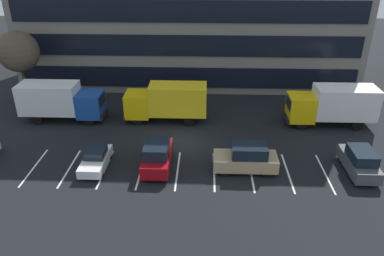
{
  "coord_description": "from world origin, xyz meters",
  "views": [
    {
      "loc": [
        2.03,
        -28.34,
        15.79
      ],
      "look_at": [
        0.93,
        0.33,
        1.4
      ],
      "focal_mm": 35.07,
      "sensor_mm": 36.0,
      "label": 1
    }
  ],
  "objects_px": {
    "sedan_white": "(96,159)",
    "bare_tree": "(18,52)",
    "suv_charcoal": "(360,161)",
    "suv_maroon": "(157,155)",
    "box_truck_yellow_all": "(167,101)",
    "suv_tan": "(246,158)",
    "box_truck_blue": "(60,100)",
    "box_truck_yellow": "(333,104)"
  },
  "relations": [
    {
      "from": "sedan_white",
      "to": "bare_tree",
      "type": "xyz_separation_m",
      "value": [
        -10.65,
        12.22,
        5.01
      ]
    },
    {
      "from": "sedan_white",
      "to": "suv_charcoal",
      "type": "height_order",
      "value": "suv_charcoal"
    },
    {
      "from": "suv_charcoal",
      "to": "suv_maroon",
      "type": "bearing_deg",
      "value": 179.29
    },
    {
      "from": "box_truck_yellow_all",
      "to": "suv_tan",
      "type": "distance_m",
      "value": 11.05
    },
    {
      "from": "suv_tan",
      "to": "suv_maroon",
      "type": "height_order",
      "value": "suv_tan"
    },
    {
      "from": "box_truck_blue",
      "to": "suv_maroon",
      "type": "distance_m",
      "value": 13.24
    },
    {
      "from": "sedan_white",
      "to": "bare_tree",
      "type": "distance_m",
      "value": 16.97
    },
    {
      "from": "box_truck_blue",
      "to": "suv_tan",
      "type": "distance_m",
      "value": 19.11
    },
    {
      "from": "box_truck_yellow_all",
      "to": "bare_tree",
      "type": "relative_size",
      "value": 1.01
    },
    {
      "from": "sedan_white",
      "to": "suv_maroon",
      "type": "relative_size",
      "value": 0.86
    },
    {
      "from": "box_truck_yellow",
      "to": "suv_charcoal",
      "type": "height_order",
      "value": "box_truck_yellow"
    },
    {
      "from": "suv_maroon",
      "to": "bare_tree",
      "type": "bearing_deg",
      "value": 141.99
    },
    {
      "from": "box_truck_yellow_all",
      "to": "sedan_white",
      "type": "height_order",
      "value": "box_truck_yellow_all"
    },
    {
      "from": "suv_tan",
      "to": "suv_charcoal",
      "type": "xyz_separation_m",
      "value": [
        8.46,
        0.01,
        -0.07
      ]
    },
    {
      "from": "suv_tan",
      "to": "box_truck_yellow",
      "type": "bearing_deg",
      "value": 43.53
    },
    {
      "from": "box_truck_yellow_all",
      "to": "bare_tree",
      "type": "distance_m",
      "value": 16.25
    },
    {
      "from": "box_truck_blue",
      "to": "suv_tan",
      "type": "height_order",
      "value": "box_truck_blue"
    },
    {
      "from": "box_truck_yellow",
      "to": "suv_tan",
      "type": "relative_size",
      "value": 1.7
    },
    {
      "from": "box_truck_yellow_all",
      "to": "sedan_white",
      "type": "xyz_separation_m",
      "value": [
        -4.77,
        -8.62,
        -1.36
      ]
    },
    {
      "from": "box_truck_blue",
      "to": "suv_tan",
      "type": "bearing_deg",
      "value": -26.17
    },
    {
      "from": "box_truck_yellow",
      "to": "bare_tree",
      "type": "height_order",
      "value": "bare_tree"
    },
    {
      "from": "suv_tan",
      "to": "suv_charcoal",
      "type": "distance_m",
      "value": 8.46
    },
    {
      "from": "sedan_white",
      "to": "suv_tan",
      "type": "height_order",
      "value": "suv_tan"
    },
    {
      "from": "sedan_white",
      "to": "suv_maroon",
      "type": "height_order",
      "value": "suv_maroon"
    },
    {
      "from": "sedan_white",
      "to": "suv_tan",
      "type": "relative_size",
      "value": 0.86
    },
    {
      "from": "suv_tan",
      "to": "bare_tree",
      "type": "distance_m",
      "value": 25.79
    },
    {
      "from": "sedan_white",
      "to": "suv_charcoal",
      "type": "bearing_deg",
      "value": -0.07
    },
    {
      "from": "box_truck_yellow",
      "to": "box_truck_yellow_all",
      "type": "bearing_deg",
      "value": 178.78
    },
    {
      "from": "suv_maroon",
      "to": "sedan_white",
      "type": "bearing_deg",
      "value": -178.01
    },
    {
      "from": "box_truck_yellow",
      "to": "bare_tree",
      "type": "bearing_deg",
      "value": 172.77
    },
    {
      "from": "box_truck_yellow",
      "to": "sedan_white",
      "type": "relative_size",
      "value": 1.97
    },
    {
      "from": "box_truck_yellow",
      "to": "bare_tree",
      "type": "xyz_separation_m",
      "value": [
        -30.97,
        3.93,
        3.58
      ]
    },
    {
      "from": "box_truck_yellow",
      "to": "bare_tree",
      "type": "relative_size",
      "value": 1.04
    },
    {
      "from": "sedan_white",
      "to": "bare_tree",
      "type": "height_order",
      "value": "bare_tree"
    },
    {
      "from": "suv_maroon",
      "to": "bare_tree",
      "type": "relative_size",
      "value": 0.61
    },
    {
      "from": "sedan_white",
      "to": "suv_maroon",
      "type": "bearing_deg",
      "value": 1.99
    },
    {
      "from": "box_truck_yellow",
      "to": "suv_tan",
      "type": "distance_m",
      "value": 12.13
    },
    {
      "from": "box_truck_yellow",
      "to": "suv_maroon",
      "type": "relative_size",
      "value": 1.7
    },
    {
      "from": "box_truck_blue",
      "to": "bare_tree",
      "type": "relative_size",
      "value": 1.02
    },
    {
      "from": "box_truck_yellow",
      "to": "suv_charcoal",
      "type": "distance_m",
      "value": 8.39
    },
    {
      "from": "sedan_white",
      "to": "box_truck_yellow",
      "type": "bearing_deg",
      "value": 22.18
    },
    {
      "from": "box_truck_blue",
      "to": "suv_charcoal",
      "type": "xyz_separation_m",
      "value": [
        25.58,
        -8.41,
        -1.11
      ]
    }
  ]
}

